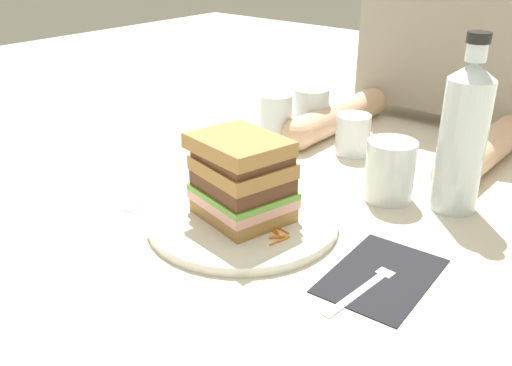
{
  "coord_description": "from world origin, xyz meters",
  "views": [
    {
      "loc": [
        0.47,
        -0.52,
        0.39
      ],
      "look_at": [
        -0.0,
        0.04,
        0.05
      ],
      "focal_mm": 39.57,
      "sensor_mm": 36.0,
      "label": 1
    }
  ],
  "objects": [
    {
      "name": "sandwich",
      "position": [
        -0.0,
        0.01,
        0.07
      ],
      "size": [
        0.14,
        0.13,
        0.12
      ],
      "color": "#A87A42",
      "rests_on": "main_plate"
    },
    {
      "name": "diner_across",
      "position": [
        0.03,
        0.61,
        0.23
      ],
      "size": [
        0.4,
        0.46,
        0.54
      ],
      "color": "#DBAD89",
      "rests_on": "ground_plane"
    },
    {
      "name": "napkin_dark",
      "position": [
        0.21,
        0.02,
        0.0
      ],
      "size": [
        0.12,
        0.17,
        0.0
      ],
      "primitive_type": "cube",
      "rotation": [
        0.0,
        0.0,
        0.07
      ],
      "color": "black",
      "rests_on": "ground_plane"
    },
    {
      "name": "ground_plane",
      "position": [
        0.0,
        0.0,
        0.0
      ],
      "size": [
        3.0,
        3.0,
        0.0
      ],
      "primitive_type": "plane",
      "color": "beige"
    },
    {
      "name": "carrot_shred_7",
      "position": [
        0.08,
        -0.01,
        0.02
      ],
      "size": [
        0.02,
        0.02,
        0.0
      ],
      "primitive_type": "cylinder",
      "rotation": [
        0.0,
        1.57,
        0.84
      ],
      "color": "orange",
      "rests_on": "main_plate"
    },
    {
      "name": "fork",
      "position": [
        0.21,
        -0.0,
        0.0
      ],
      "size": [
        0.03,
        0.17,
        0.0
      ],
      "color": "silver",
      "rests_on": "napkin_dark"
    },
    {
      "name": "knife",
      "position": [
        -0.17,
        0.02,
        0.0
      ],
      "size": [
        0.03,
        0.2,
        0.0
      ],
      "color": "silver",
      "rests_on": "ground_plane"
    },
    {
      "name": "carrot_shred_0",
      "position": [
        -0.08,
        0.04,
        0.02
      ],
      "size": [
        0.02,
        0.03,
        0.0
      ],
      "primitive_type": "cylinder",
      "rotation": [
        0.0,
        1.57,
        4.1
      ],
      "color": "orange",
      "rests_on": "main_plate"
    },
    {
      "name": "carrot_shred_9",
      "position": [
        0.06,
        -0.0,
        0.02
      ],
      "size": [
        0.03,
        0.02,
        0.0
      ],
      "primitive_type": "cylinder",
      "rotation": [
        0.0,
        1.57,
        2.47
      ],
      "color": "orange",
      "rests_on": "main_plate"
    },
    {
      "name": "carrot_shred_8",
      "position": [
        0.08,
        -0.01,
        0.02
      ],
      "size": [
        0.01,
        0.02,
        0.0
      ],
      "primitive_type": "cylinder",
      "rotation": [
        0.0,
        1.57,
        1.37
      ],
      "color": "orange",
      "rests_on": "main_plate"
    },
    {
      "name": "empty_tumbler_0",
      "position": [
        -0.03,
        0.34,
        0.04
      ],
      "size": [
        0.06,
        0.06,
        0.07
      ],
      "primitive_type": "cylinder",
      "color": "silver",
      "rests_on": "ground_plane"
    },
    {
      "name": "carrot_shred_10",
      "position": [
        0.06,
        0.0,
        0.01
      ],
      "size": [
        0.02,
        0.01,
        0.0
      ],
      "primitive_type": "cylinder",
      "rotation": [
        0.0,
        1.57,
        5.88
      ],
      "color": "orange",
      "rests_on": "main_plate"
    },
    {
      "name": "water_bottle",
      "position": [
        0.2,
        0.25,
        0.11
      ],
      "size": [
        0.07,
        0.07,
        0.26
      ],
      "color": "silver",
      "rests_on": "ground_plane"
    },
    {
      "name": "carrot_shred_2",
      "position": [
        -0.08,
        0.0,
        0.02
      ],
      "size": [
        0.02,
        0.02,
        0.0
      ],
      "primitive_type": "cylinder",
      "rotation": [
        0.0,
        1.57,
        3.68
      ],
      "color": "orange",
      "rests_on": "main_plate"
    },
    {
      "name": "empty_tumbler_1",
      "position": [
        -0.15,
        0.38,
        0.05
      ],
      "size": [
        0.07,
        0.07,
        0.09
      ],
      "primitive_type": "cylinder",
      "color": "silver",
      "rests_on": "ground_plane"
    },
    {
      "name": "empty_tumbler_2",
      "position": [
        -0.17,
        0.29,
        0.05
      ],
      "size": [
        0.06,
        0.06,
        0.1
      ],
      "primitive_type": "cylinder",
      "color": "silver",
      "rests_on": "ground_plane"
    },
    {
      "name": "carrot_shred_4",
      "position": [
        -0.07,
        0.03,
        0.02
      ],
      "size": [
        0.02,
        0.01,
        0.0
      ],
      "primitive_type": "cylinder",
      "rotation": [
        0.0,
        1.57,
        5.93
      ],
      "color": "orange",
      "rests_on": "main_plate"
    },
    {
      "name": "juice_glass",
      "position": [
        0.12,
        0.21,
        0.04
      ],
      "size": [
        0.08,
        0.08,
        0.09
      ],
      "color": "white",
      "rests_on": "ground_plane"
    },
    {
      "name": "carrot_shred_1",
      "position": [
        -0.09,
        0.02,
        0.02
      ],
      "size": [
        0.02,
        0.02,
        0.0
      ],
      "primitive_type": "cylinder",
      "rotation": [
        0.0,
        1.57,
        3.76
      ],
      "color": "orange",
      "rests_on": "main_plate"
    },
    {
      "name": "main_plate",
      "position": [
        -0.0,
        0.01,
        0.01
      ],
      "size": [
        0.27,
        0.27,
        0.01
      ],
      "primitive_type": "cylinder",
      "color": "white",
      "rests_on": "ground_plane"
    },
    {
      "name": "carrot_shred_6",
      "position": [
        0.07,
        0.01,
        0.01
      ],
      "size": [
        0.02,
        0.01,
        0.0
      ],
      "primitive_type": "cylinder",
      "rotation": [
        0.0,
        1.57,
        6.1
      ],
      "color": "orange",
      "rests_on": "main_plate"
    },
    {
      "name": "carrot_shred_5",
      "position": [
        0.08,
        -0.02,
        0.01
      ],
      "size": [
        0.01,
        0.03,
        0.0
      ],
      "primitive_type": "cylinder",
      "rotation": [
        0.0,
        1.57,
        1.43
      ],
      "color": "orange",
      "rests_on": "main_plate"
    },
    {
      "name": "carrot_shred_3",
      "position": [
        -0.07,
        0.04,
        0.02
      ],
      "size": [
        0.02,
        0.02,
        0.0
      ],
      "primitive_type": "cylinder",
      "rotation": [
        0.0,
        1.57,
        0.64
      ],
      "color": "orange",
      "rests_on": "main_plate"
    }
  ]
}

